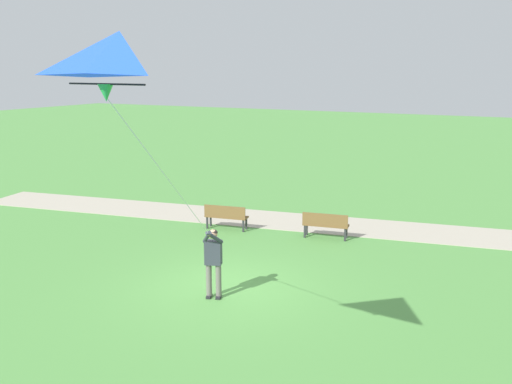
{
  "coord_description": "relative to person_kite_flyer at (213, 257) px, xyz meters",
  "views": [
    {
      "loc": [
        11.3,
        6.62,
        5.44
      ],
      "look_at": [
        0.33,
        1.01,
        2.69
      ],
      "focal_mm": 38.22,
      "sensor_mm": 36.0,
      "label": 1
    }
  ],
  "objects": [
    {
      "name": "park_bench_far_walkway",
      "position": [
        -5.8,
        0.77,
        -0.54
      ],
      "size": [
        0.68,
        1.55,
        0.88
      ],
      "color": "brown",
      "rests_on": "ground"
    },
    {
      "name": "park_bench_near_walkway",
      "position": [
        -5.22,
        -2.68,
        -0.54
      ],
      "size": [
        0.68,
        1.55,
        0.88
      ],
      "color": "brown",
      "rests_on": "ground"
    },
    {
      "name": "person_kite_flyer",
      "position": [
        0.0,
        0.0,
        0.0
      ],
      "size": [
        0.63,
        0.5,
        1.83
      ],
      "color": "#232328",
      "rests_on": "ground"
    },
    {
      "name": "ground_plane",
      "position": [
        -0.69,
        -0.03,
        -1.05
      ],
      "size": [
        120.0,
        120.0,
        0.0
      ],
      "primitive_type": "plane",
      "color": "#569947"
    },
    {
      "name": "flying_kite",
      "position": [
        4.96,
        1.71,
        4.41
      ],
      "size": [
        5.01,
        2.37,
        4.1
      ],
      "color": "blue"
    },
    {
      "name": "walkway_path",
      "position": [
        -7.7,
        1.97,
        -1.04
      ],
      "size": [
        7.72,
        31.95,
        0.02
      ],
      "primitive_type": "cube",
      "rotation": [
        0.0,
        0.0,
        0.17
      ],
      "color": "#B7AD99",
      "rests_on": "ground"
    }
  ]
}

